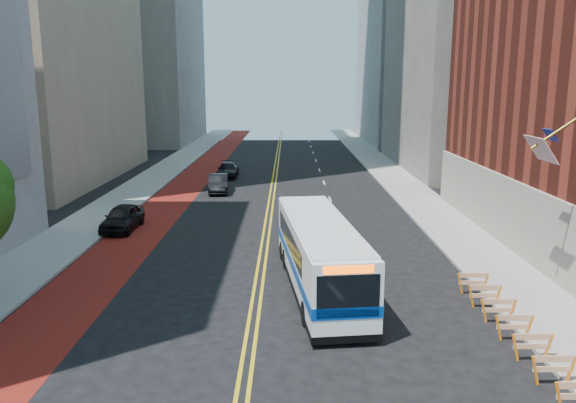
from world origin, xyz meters
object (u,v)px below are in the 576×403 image
at_px(car_a, 123,217).
at_px(transit_bus, 319,253).
at_px(car_c, 228,170).
at_px(car_b, 218,183).

bearing_deg(car_a, transit_bus, -39.56).
bearing_deg(car_c, car_b, -90.34).
distance_m(transit_bus, car_b, 24.78).
bearing_deg(transit_bus, car_c, 96.83).
height_order(transit_bus, car_b, transit_bus).
relative_size(car_a, car_b, 1.00).
xyz_separation_m(car_b, car_c, (-0.03, 8.07, -0.05)).
distance_m(transit_bus, car_c, 32.56).
distance_m(transit_bus, car_a, 16.19).
bearing_deg(car_b, car_c, 84.40).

